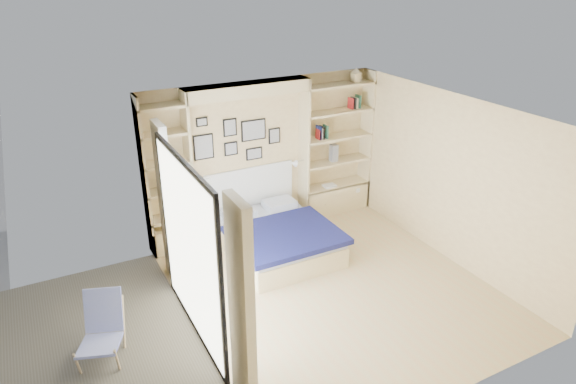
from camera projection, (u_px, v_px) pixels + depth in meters
ground at (332, 287)px, 7.17m from camera, size 4.50×4.50×0.00m
room_shell at (260, 184)px, 7.80m from camera, size 4.50×4.50×4.50m
bed at (276, 236)px, 7.97m from camera, size 1.57×1.96×1.07m
photo_gallery at (236, 138)px, 8.12m from camera, size 1.48×0.02×0.82m
reading_lamps at (252, 171)px, 8.21m from camera, size 1.92×0.12×0.15m
shelf_decor at (321, 125)px, 8.60m from camera, size 3.49×0.23×2.03m
deck at (55, 375)px, 5.64m from camera, size 3.20×4.00×0.05m
deck_chair at (102, 328)px, 5.81m from camera, size 0.67×0.85×0.74m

